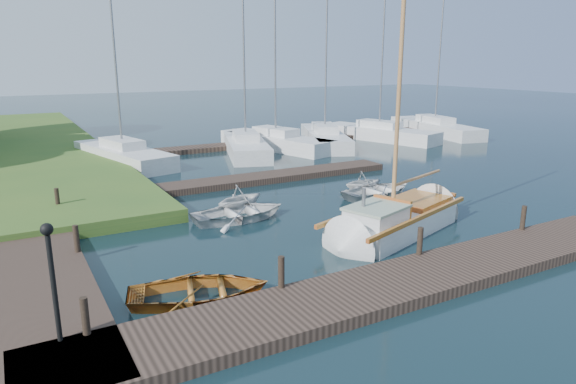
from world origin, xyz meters
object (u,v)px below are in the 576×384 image
mooring_post_1 (281,272)px  mooring_post_0 (85,316)px  dinghy (199,287)px  tender_d (364,180)px  mooring_post_2 (420,241)px  marina_boat_3 (276,140)px  mooring_post_4 (76,239)px  tender_c (379,188)px  marina_boat_2 (246,145)px  marina_boat_5 (379,132)px  lamp_post (51,267)px  sailboat (398,222)px  mooring_post_3 (523,218)px  tender_b (240,196)px  marina_boat_0 (123,154)px  marina_boat_7 (435,127)px  marina_boat_4 (325,136)px  tender_a (239,210)px  mooring_post_5 (57,199)px

mooring_post_1 → mooring_post_0: bearing=180.0°
dinghy → tender_d: (10.11, 6.67, 0.15)m
mooring_post_2 → marina_boat_3: size_ratio=0.07×
mooring_post_4 → dinghy: size_ratio=0.23×
mooring_post_0 → dinghy: (2.72, 0.91, -0.35)m
mooring_post_4 → tender_c: mooring_post_4 is taller
marina_boat_2 → marina_boat_5: (10.92, 0.49, -0.01)m
lamp_post → dinghy: size_ratio=0.72×
mooring_post_4 → sailboat: bearing=-14.1°
mooring_post_2 → mooring_post_3: 4.50m
mooring_post_1 → marina_boat_2: bearing=67.7°
lamp_post → tender_b: 10.53m
lamp_post → marina_boat_5: (23.57, 19.10, -1.31)m
marina_boat_0 → marina_boat_2: marina_boat_2 is taller
marina_boat_0 → mooring_post_2: bearing=178.8°
tender_d → marina_boat_7: size_ratio=0.17×
mooring_post_0 → lamp_post: size_ratio=0.33×
sailboat → tender_c: (2.42, 3.98, 0.01)m
marina_boat_3 → marina_boat_2: bearing=91.0°
dinghy → tender_c: 11.54m
mooring_post_0 → marina_boat_2: bearing=56.9°
mooring_post_0 → lamp_post: (-0.50, 0.00, 1.17)m
mooring_post_0 → marina_boat_7: size_ratio=0.07×
tender_c → marina_boat_2: size_ratio=0.30×
lamp_post → marina_boat_0: size_ratio=0.24×
mooring_post_0 → marina_boat_4: (18.45, 19.28, -0.14)m
tender_c → marina_boat_4: size_ratio=0.32×
mooring_post_3 → sailboat: (-3.10, 2.52, -0.36)m
tender_a → marina_boat_5: bearing=-52.8°
mooring_post_0 → dinghy: 2.89m
mooring_post_1 → marina_boat_2: marina_boat_2 is taller
sailboat → tender_b: sailboat is taller
mooring_post_1 → tender_c: 10.56m
mooring_post_4 → tender_a: bearing=13.7°
mooring_post_3 → mooring_post_5: (-13.00, 10.00, 0.00)m
mooring_post_3 → tender_a: (-7.25, 6.40, -0.34)m
marina_boat_3 → marina_boat_4: bearing=-107.1°
mooring_post_5 → tender_b: tender_b is taller
sailboat → marina_boat_5: bearing=34.3°
tender_a → marina_boat_2: 13.57m
tender_c → lamp_post: bearing=112.0°
mooring_post_4 → mooring_post_5: bearing=90.0°
marina_boat_4 → mooring_post_1: bearing=168.1°
lamp_post → marina_boat_7: marina_boat_7 is taller
mooring_post_4 → tender_d: size_ratio=0.42×
lamp_post → tender_c: (13.31, 6.50, -1.52)m
mooring_post_1 → tender_b: bearing=73.1°
tender_d → marina_boat_5: size_ratio=0.17×
tender_c → marina_boat_2: (-0.66, 12.11, 0.22)m
mooring_post_4 → marina_boat_7: marina_boat_7 is taller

